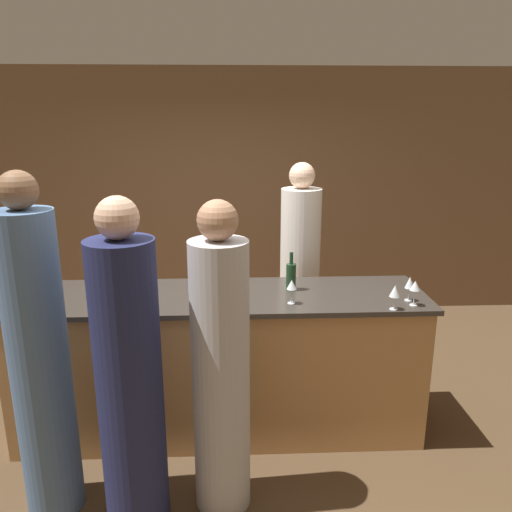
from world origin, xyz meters
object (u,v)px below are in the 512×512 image
Objects in this scene: guest_0 at (129,382)px; wine_bottle_0 at (291,276)px; guest_2 at (221,372)px; guest_1 at (40,363)px; bartender at (299,283)px.

guest_0 is 6.71× the size of wine_bottle_0.
guest_1 is at bearing 179.52° from guest_2.
guest_0 is at bearing -166.67° from guest_2.
bartender is 1.61m from guest_2.
guest_2 is at bearing -120.30° from wine_bottle_0.
bartender is 1.03× the size of guest_2.
guest_0 reaches higher than guest_2.
bartender is 0.95× the size of guest_1.
bartender reaches higher than wine_bottle_0.
bartender is at bearing 76.92° from wine_bottle_0.
guest_0 is at bearing -13.58° from guest_1.
guest_2 is (0.49, 0.12, -0.01)m from guest_0.
wine_bottle_0 is (1.49, 0.83, 0.22)m from guest_1.
guest_1 reaches higher than guest_2.
wine_bottle_0 is (0.98, 0.95, 0.28)m from guest_0.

